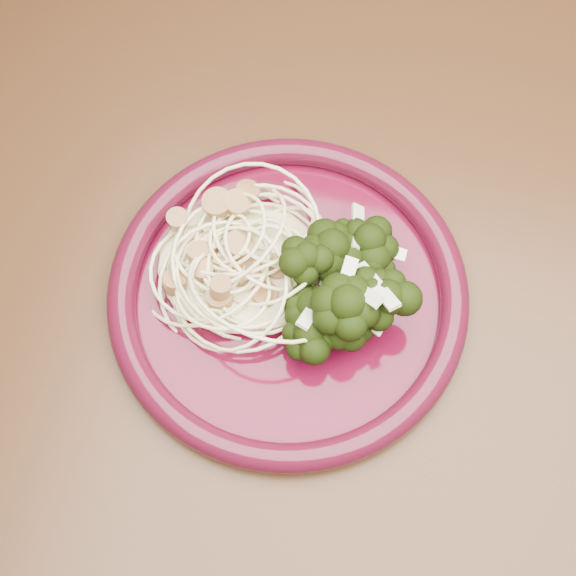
% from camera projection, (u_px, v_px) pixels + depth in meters
% --- Properties ---
extents(dining_table, '(1.20, 0.80, 0.75)m').
position_uv_depth(dining_table, '(327.00, 368.00, 0.71)').
color(dining_table, '#472814').
rests_on(dining_table, ground).
extents(dinner_plate, '(0.36, 0.36, 0.02)m').
position_uv_depth(dinner_plate, '(288.00, 293.00, 0.62)').
color(dinner_plate, '#4A071B').
rests_on(dinner_plate, dining_table).
extents(spaghetti_pile, '(0.17, 0.16, 0.03)m').
position_uv_depth(spaghetti_pile, '(241.00, 259.00, 0.62)').
color(spaghetti_pile, '#F9F2B2').
rests_on(spaghetti_pile, dinner_plate).
extents(scallop_cluster, '(0.15, 0.15, 0.04)m').
position_uv_depth(scallop_cluster, '(239.00, 239.00, 0.59)').
color(scallop_cluster, '#A27446').
rests_on(scallop_cluster, spaghetti_pile).
extents(broccoli_pile, '(0.14, 0.17, 0.05)m').
position_uv_depth(broccoli_pile, '(348.00, 317.00, 0.59)').
color(broccoli_pile, black).
rests_on(broccoli_pile, dinner_plate).
extents(onion_garnish, '(0.09, 0.11, 0.05)m').
position_uv_depth(onion_garnish, '(351.00, 300.00, 0.56)').
color(onion_garnish, beige).
rests_on(onion_garnish, broccoli_pile).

